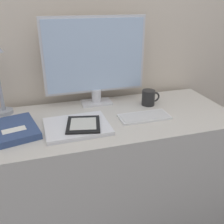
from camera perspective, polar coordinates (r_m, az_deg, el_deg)
wall_back at (r=1.54m, az=-4.25°, el=20.43°), size 3.60×0.05×2.40m
desk at (r=1.52m, az=-0.31°, el=-13.64°), size 1.33×0.57×0.73m
monitor at (r=1.43m, az=-3.86°, el=11.93°), size 0.58×0.11×0.50m
keyboard at (r=1.33m, az=7.39°, el=-1.06°), size 0.27×0.12×0.01m
laptop at (r=1.23m, az=-8.02°, el=-3.25°), size 0.31×0.26×0.02m
ereader at (r=1.21m, az=-6.56°, el=-2.83°), size 0.19×0.20×0.01m
notebook at (r=1.26m, az=-21.30°, el=-3.66°), size 0.24×0.30×0.03m
coffee_mug at (r=1.48m, az=8.40°, el=3.27°), size 0.11×0.08×0.09m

